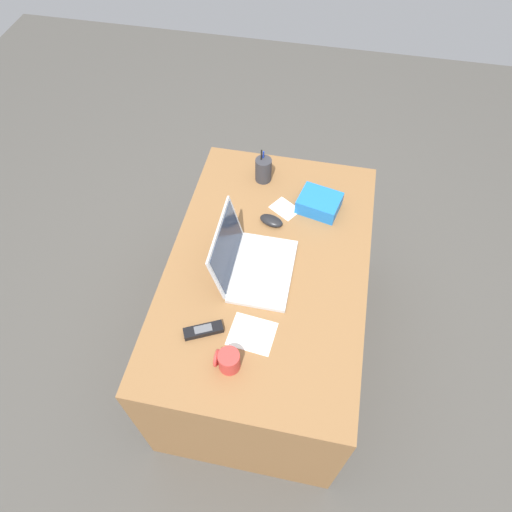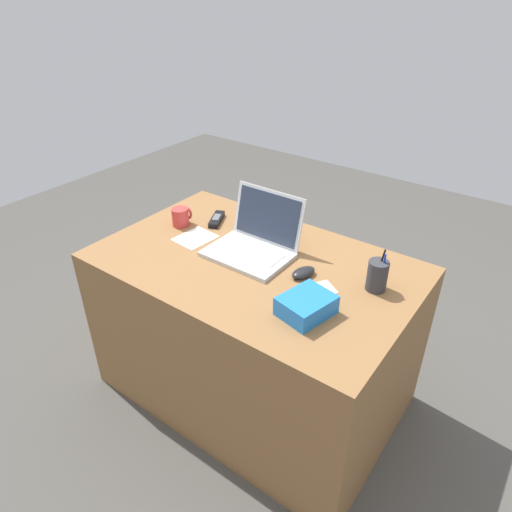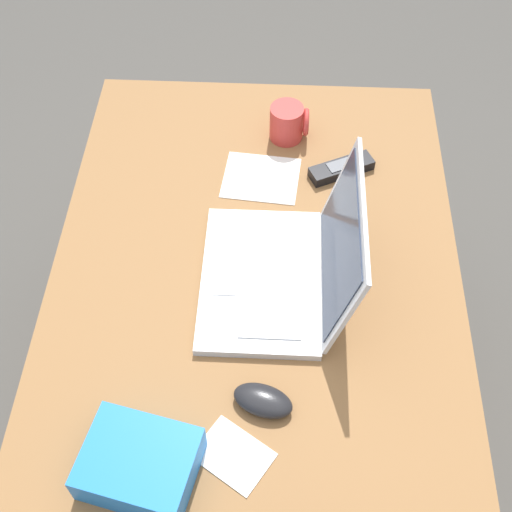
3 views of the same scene
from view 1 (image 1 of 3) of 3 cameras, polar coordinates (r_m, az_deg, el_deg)
name	(u,v)px [view 1 (image 1 of 3)]	position (r m, az deg, el deg)	size (l,w,h in m)	color
ground_plane	(265,342)	(2.54, 1.13, -10.53)	(6.00, 6.00, 0.00)	#4C4944
desk	(266,308)	(2.22, 1.28, -6.43)	(1.30, 0.82, 0.74)	olive
laptop	(251,263)	(1.85, -0.57, -0.88)	(0.34, 0.29, 0.24)	silver
computer_mouse	(271,221)	(2.03, 1.89, 4.36)	(0.06, 0.11, 0.03)	black
coffee_mug_white	(228,361)	(1.66, -3.45, -12.70)	(0.08, 0.09, 0.09)	#C63833
cordless_phone	(203,330)	(1.75, -6.48, -9.05)	(0.10, 0.15, 0.03)	black
pen_holder	(263,170)	(2.18, 0.91, 10.55)	(0.08, 0.08, 0.17)	#333338
snack_bag	(319,203)	(2.09, 7.77, 6.46)	(0.14, 0.18, 0.07)	blue
paper_note_near_laptop	(285,209)	(2.10, 3.56, 5.81)	(0.09, 0.12, 0.00)	white
paper_note_left	(252,334)	(1.74, -0.50, -9.53)	(0.14, 0.17, 0.00)	white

